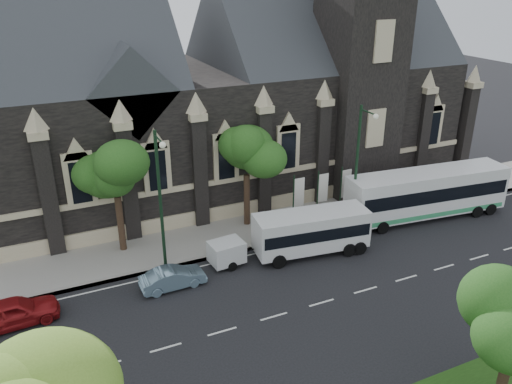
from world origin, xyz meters
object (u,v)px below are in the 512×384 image
banner_flag_left (297,196)px  box_trailer (227,252)px  tree_walk_right (248,149)px  shuttle_bus (312,230)px  car_far_red (13,312)px  banner_flag_right (344,187)px  street_lamp_near (359,161)px  tour_coach (427,193)px  sedan (173,278)px  street_lamp_mid (161,195)px  tree_walk_left (117,169)px  banner_flag_center (321,191)px

banner_flag_left → box_trailer: (-6.65, -3.00, -1.46)m
tree_walk_right → box_trailer: bearing=-127.2°
shuttle_bus → car_far_red: (-18.01, -0.04, -0.89)m
banner_flag_right → box_trailer: banner_flag_right is taller
street_lamp_near → shuttle_bus: bearing=-157.6°
street_lamp_near → tour_coach: (5.80, -0.89, -3.12)m
tour_coach → sedan: (-19.96, -1.20, -1.36)m
tour_coach → car_far_red: size_ratio=2.79×
tree_walk_right → street_lamp_near: (6.79, -3.62, -0.71)m
street_lamp_mid → tour_coach: size_ratio=0.70×
tree_walk_left → sedan: tree_walk_left is taller
box_trailer → sedan: box_trailer is taller
banner_flag_center → tree_walk_right: bearing=161.4°
banner_flag_left → sedan: banner_flag_left is taller
street_lamp_near → shuttle_bus: size_ratio=1.16×
box_trailer → sedan: (-3.79, -1.01, -0.29)m
street_lamp_near → street_lamp_mid: (-14.00, 0.00, 0.00)m
banner_flag_center → box_trailer: bearing=-160.9°
street_lamp_near → street_lamp_mid: bearing=180.0°
tree_walk_right → shuttle_bus: size_ratio=1.01×
banner_flag_left → tour_coach: 9.92m
banner_flag_center → shuttle_bus: banner_flag_center is taller
street_lamp_near → box_trailer: (-10.37, -1.09, -4.19)m
street_lamp_mid → street_lamp_near: bearing=0.0°
banner_flag_right → sedan: (-14.45, -4.01, -1.75)m
tree_walk_right → banner_flag_center: (5.08, -1.71, -3.43)m
tree_walk_right → street_lamp_near: street_lamp_near is taller
banner_flag_right → car_far_red: banner_flag_right is taller
tour_coach → street_lamp_mid: bearing=-176.7°
street_lamp_mid → banner_flag_right: size_ratio=2.25×
tour_coach → box_trailer: bearing=-173.4°
shuttle_bus → sedan: shuttle_bus is taller
street_lamp_near → banner_flag_right: size_ratio=2.25×
tree_walk_right → tree_walk_left: size_ratio=1.02×
street_lamp_mid → shuttle_bus: street_lamp_mid is taller
banner_flag_left → street_lamp_mid: bearing=-169.5°
tree_walk_left → banner_flag_center: bearing=-6.9°
tree_walk_left → box_trailer: (5.43, -4.70, -4.81)m
tree_walk_left → street_lamp_near: size_ratio=0.85×
tree_walk_right → box_trailer: (-3.58, -4.71, -4.89)m
banner_flag_left → street_lamp_near: bearing=-27.2°
tree_walk_right → tree_walk_left: 9.01m
tour_coach → box_trailer: size_ratio=4.12×
tree_walk_left → tree_walk_right: bearing=0.1°
street_lamp_near → car_far_red: 23.24m
shuttle_bus → banner_flag_left: bearing=82.3°
street_lamp_mid → box_trailer: bearing=-16.7°
tree_walk_right → box_trailer: size_ratio=2.51×
shuttle_bus → tour_coach: bearing=12.9°
car_far_red → street_lamp_near: bearing=-88.6°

